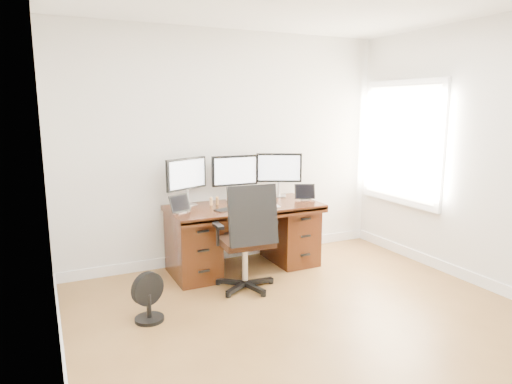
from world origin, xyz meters
name	(u,v)px	position (x,y,z in m)	size (l,w,h in m)	color
ground	(337,340)	(0.00, 0.00, 0.00)	(4.50, 4.50, 0.00)	brown
back_wall	(229,148)	(0.00, 2.25, 1.35)	(4.00, 0.10, 2.70)	silver
right_wall	(509,158)	(2.00, 0.11, 1.35)	(0.10, 4.50, 2.70)	silver
desk	(244,234)	(0.00, 1.83, 0.40)	(1.70, 0.80, 0.75)	#3C1B0C
office_chair	(247,255)	(-0.23, 1.24, 0.36)	(0.64, 0.63, 1.11)	black
floor_fan	(149,298)	(-1.28, 0.98, 0.21)	(0.30, 0.25, 0.43)	black
monitor_left	(187,175)	(-0.58, 2.07, 1.09)	(0.51, 0.26, 0.53)	silver
monitor_center	(235,172)	(0.00, 2.07, 1.09)	(0.55, 0.15, 0.53)	silver
monitor_right	(279,169)	(0.58, 2.07, 1.09)	(0.51, 0.28, 0.53)	silver
tablet_left	(180,205)	(-0.75, 1.75, 0.84)	(0.25, 0.16, 0.19)	silver
tablet_right	(305,193)	(0.76, 1.75, 0.84)	(0.25, 0.16, 0.19)	silver
keyboard	(252,207)	(0.01, 1.64, 0.76)	(0.30, 0.13, 0.01)	silver
trackpad	(274,206)	(0.26, 1.59, 0.76)	(0.11, 0.11, 0.01)	silver
drawing_tablet	(225,210)	(-0.29, 1.66, 0.76)	(0.22, 0.14, 0.01)	black
phone	(249,204)	(0.05, 1.80, 0.76)	(0.13, 0.06, 0.01)	black
figurine_yellow	(211,201)	(-0.34, 1.95, 0.80)	(0.04, 0.04, 0.10)	tan
figurine_brown	(217,200)	(-0.27, 1.95, 0.80)	(0.04, 0.04, 0.10)	olive
figurine_pink	(229,199)	(-0.13, 1.95, 0.80)	(0.04, 0.04, 0.10)	pink
figurine_orange	(249,197)	(0.13, 1.95, 0.80)	(0.04, 0.04, 0.10)	#EAB25A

